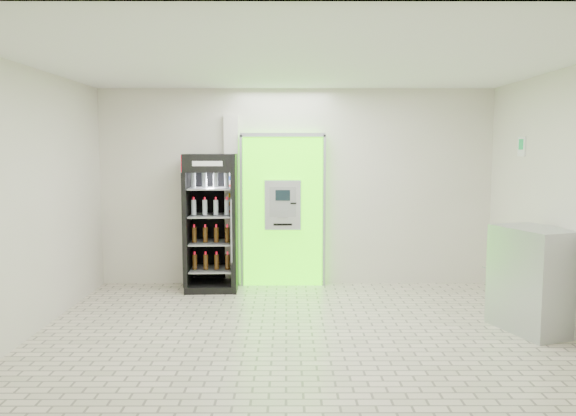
{
  "coord_description": "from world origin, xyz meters",
  "views": [
    {
      "loc": [
        -0.14,
        -6.09,
        2.09
      ],
      "look_at": [
        -0.12,
        1.2,
        1.32
      ],
      "focal_mm": 35.0,
      "sensor_mm": 36.0,
      "label": 1
    }
  ],
  "objects": [
    {
      "name": "atm_assembly",
      "position": [
        -0.2,
        2.41,
        1.17
      ],
      "size": [
        1.3,
        0.24,
        2.33
      ],
      "color": "#43FF05",
      "rests_on": "ground"
    },
    {
      "name": "steel_cabinet",
      "position": [
        2.69,
        0.21,
        0.6
      ],
      "size": [
        0.88,
        1.05,
        1.2
      ],
      "rotation": [
        0.0,
        0.0,
        0.33
      ],
      "color": "#AAADB2",
      "rests_on": "ground"
    },
    {
      "name": "ground",
      "position": [
        0.0,
        0.0,
        0.0
      ],
      "size": [
        6.0,
        6.0,
        0.0
      ],
      "primitive_type": "plane",
      "color": "beige",
      "rests_on": "ground"
    },
    {
      "name": "exit_sign",
      "position": [
        2.99,
        1.4,
        2.12
      ],
      "size": [
        0.02,
        0.22,
        0.26
      ],
      "color": "white",
      "rests_on": "room_shell"
    },
    {
      "name": "beverage_cooler",
      "position": [
        -1.26,
        2.16,
        0.97
      ],
      "size": [
        0.78,
        0.73,
        2.02
      ],
      "rotation": [
        0.0,
        0.0,
        0.04
      ],
      "color": "black",
      "rests_on": "ground"
    },
    {
      "name": "pillar",
      "position": [
        -0.98,
        2.45,
        1.3
      ],
      "size": [
        0.22,
        0.11,
        2.6
      ],
      "color": "silver",
      "rests_on": "ground"
    },
    {
      "name": "room_shell",
      "position": [
        0.0,
        0.0,
        1.84
      ],
      "size": [
        6.0,
        6.0,
        6.0
      ],
      "color": "silver",
      "rests_on": "ground"
    }
  ]
}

